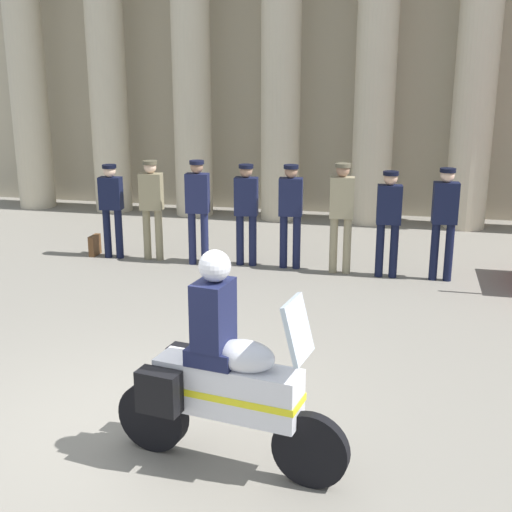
# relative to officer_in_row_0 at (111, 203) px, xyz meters

# --- Properties ---
(ground_plane) EXTENTS (28.00, 28.00, 0.00)m
(ground_plane) POSITION_rel_officer_in_row_0_xyz_m (2.44, -5.43, -0.97)
(ground_plane) COLOR gray
(colonnade_backdrop) EXTENTS (15.27, 1.68, 7.58)m
(colonnade_backdrop) POSITION_rel_officer_in_row_0_xyz_m (2.26, 4.23, 2.85)
(colonnade_backdrop) COLOR #B6AB91
(colonnade_backdrop) RESTS_ON ground_plane
(officer_in_row_0) EXTENTS (0.40, 0.25, 1.64)m
(officer_in_row_0) POSITION_rel_officer_in_row_0_xyz_m (0.00, 0.00, 0.00)
(officer_in_row_0) COLOR black
(officer_in_row_0) RESTS_ON ground_plane
(officer_in_row_1) EXTENTS (0.40, 0.25, 1.73)m
(officer_in_row_1) POSITION_rel_officer_in_row_0_xyz_m (0.73, 0.04, 0.05)
(officer_in_row_1) COLOR #847A5B
(officer_in_row_1) RESTS_ON ground_plane
(officer_in_row_2) EXTENTS (0.40, 0.25, 1.77)m
(officer_in_row_2) POSITION_rel_officer_in_row_0_xyz_m (1.58, -0.08, 0.08)
(officer_in_row_2) COLOR #191E42
(officer_in_row_2) RESTS_ON ground_plane
(officer_in_row_3) EXTENTS (0.40, 0.25, 1.71)m
(officer_in_row_3) POSITION_rel_officer_in_row_0_xyz_m (2.38, 0.07, 0.04)
(officer_in_row_3) COLOR #141938
(officer_in_row_3) RESTS_ON ground_plane
(officer_in_row_4) EXTENTS (0.40, 0.25, 1.73)m
(officer_in_row_4) POSITION_rel_officer_in_row_0_xyz_m (3.13, 0.06, 0.05)
(officer_in_row_4) COLOR #141938
(officer_in_row_4) RESTS_ON ground_plane
(officer_in_row_5) EXTENTS (0.40, 0.25, 1.79)m
(officer_in_row_5) POSITION_rel_officer_in_row_0_xyz_m (3.97, -0.03, 0.09)
(officer_in_row_5) COLOR gray
(officer_in_row_5) RESTS_ON ground_plane
(officer_in_row_6) EXTENTS (0.40, 0.25, 1.70)m
(officer_in_row_6) POSITION_rel_officer_in_row_0_xyz_m (4.72, -0.10, 0.03)
(officer_in_row_6) COLOR black
(officer_in_row_6) RESTS_ON ground_plane
(officer_in_row_7) EXTENTS (0.40, 0.25, 1.78)m
(officer_in_row_7) POSITION_rel_officer_in_row_0_xyz_m (5.56, -0.08, 0.08)
(officer_in_row_7) COLOR black
(officer_in_row_7) RESTS_ON ground_plane
(motorcycle_with_rider) EXTENTS (2.08, 0.77, 1.90)m
(motorcycle_with_rider) POSITION_rel_officer_in_row_0_xyz_m (3.55, -5.77, -0.18)
(motorcycle_with_rider) COLOR black
(motorcycle_with_rider) RESTS_ON ground_plane
(briefcase_on_ground) EXTENTS (0.10, 0.32, 0.36)m
(briefcase_on_ground) POSITION_rel_officer_in_row_0_xyz_m (-0.40, 0.08, -0.79)
(briefcase_on_ground) COLOR brown
(briefcase_on_ground) RESTS_ON ground_plane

